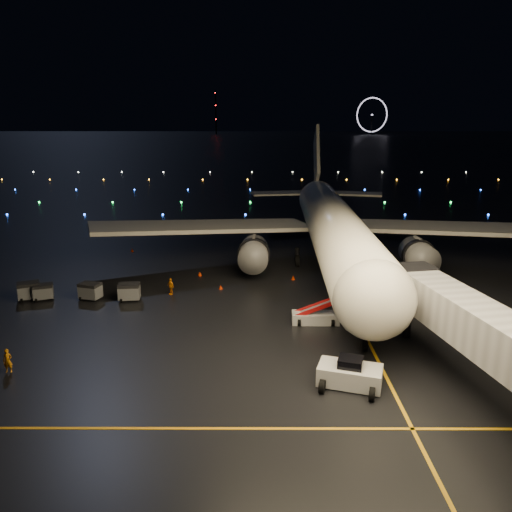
# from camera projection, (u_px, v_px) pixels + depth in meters

# --- Properties ---
(ground) EXTENTS (2000.00, 2000.00, 0.00)m
(ground) POSITION_uv_depth(u_px,v_px,m) (254.00, 150.00, 329.74)
(ground) COLOR black
(ground) RESTS_ON ground
(lane_centre) EXTENTS (0.25, 80.00, 0.02)m
(lane_centre) POSITION_uv_depth(u_px,v_px,m) (344.00, 293.00, 54.52)
(lane_centre) COLOR orange
(lane_centre) RESTS_ON ground
(lane_cross) EXTENTS (60.00, 0.25, 0.02)m
(lane_cross) POSITION_uv_depth(u_px,v_px,m) (134.00, 428.00, 30.43)
(lane_cross) COLOR orange
(lane_cross) RESTS_ON ground
(airliner) EXTENTS (64.14, 61.13, 17.63)m
(airliner) POSITION_uv_depth(u_px,v_px,m) (332.00, 196.00, 64.61)
(airliner) COLOR white
(airliner) RESTS_ON ground
(pushback_tug) EXTENTS (4.92, 3.54, 2.11)m
(pushback_tug) POSITION_uv_depth(u_px,v_px,m) (350.00, 372.00, 35.17)
(pushback_tug) COLOR silver
(pushback_tug) RESTS_ON ground
(belt_loader) EXTENTS (6.39, 1.87, 3.08)m
(belt_loader) POSITION_uv_depth(u_px,v_px,m) (316.00, 307.00, 46.08)
(belt_loader) COLOR silver
(belt_loader) RESTS_ON ground
(crew_a) EXTENTS (0.71, 0.51, 1.85)m
(crew_a) POSITION_uv_depth(u_px,v_px,m) (8.00, 361.00, 37.07)
(crew_a) COLOR orange
(crew_a) RESTS_ON ground
(crew_c) EXTENTS (1.09, 1.09, 1.86)m
(crew_c) POSITION_uv_depth(u_px,v_px,m) (171.00, 286.00, 53.85)
(crew_c) COLOR orange
(crew_c) RESTS_ON ground
(safety_cone_0) EXTENTS (0.46, 0.46, 0.48)m
(safety_cone_0) POSITION_uv_depth(u_px,v_px,m) (221.00, 287.00, 55.77)
(safety_cone_0) COLOR #EE2E00
(safety_cone_0) RESTS_ON ground
(safety_cone_1) EXTENTS (0.51, 0.51, 0.54)m
(safety_cone_1) POSITION_uv_depth(u_px,v_px,m) (293.00, 278.00, 59.07)
(safety_cone_1) COLOR #EE2E00
(safety_cone_1) RESTS_ON ground
(safety_cone_2) EXTENTS (0.60, 0.60, 0.54)m
(safety_cone_2) POSITION_uv_depth(u_px,v_px,m) (200.00, 274.00, 60.59)
(safety_cone_2) COLOR #EE2E00
(safety_cone_2) RESTS_ON ground
(safety_cone_3) EXTENTS (0.52, 0.52, 0.49)m
(safety_cone_3) POSITION_uv_depth(u_px,v_px,m) (132.00, 250.00, 71.78)
(safety_cone_3) COLOR #EE2E00
(safety_cone_3) RESTS_ON ground
(ferris_wheel) EXTENTS (49.33, 16.80, 52.00)m
(ferris_wheel) POSITION_uv_depth(u_px,v_px,m) (372.00, 116.00, 728.04)
(ferris_wheel) COLOR black
(ferris_wheel) RESTS_ON ground
(radio_mast) EXTENTS (1.80, 1.80, 64.00)m
(radio_mast) POSITION_uv_depth(u_px,v_px,m) (216.00, 112.00, 746.44)
(radio_mast) COLOR black
(radio_mast) RESTS_ON ground
(taxiway_lights) EXTENTS (164.00, 92.00, 0.36)m
(taxiway_lights) POSITION_uv_depth(u_px,v_px,m) (249.00, 187.00, 142.38)
(taxiway_lights) COLOR black
(taxiway_lights) RESTS_ON ground
(baggage_cart_0) EXTENTS (2.29, 1.71, 1.83)m
(baggage_cart_0) POSITION_uv_depth(u_px,v_px,m) (129.00, 292.00, 52.08)
(baggage_cart_0) COLOR gray
(baggage_cart_0) RESTS_ON ground
(baggage_cart_1) EXTENTS (2.44, 2.02, 1.79)m
(baggage_cart_1) POSITION_uv_depth(u_px,v_px,m) (90.00, 291.00, 52.37)
(baggage_cart_1) COLOR gray
(baggage_cart_1) RESTS_ON ground
(baggage_cart_2) EXTENTS (2.62, 2.30, 1.85)m
(baggage_cart_2) POSITION_uv_depth(u_px,v_px,m) (29.00, 291.00, 52.35)
(baggage_cart_2) COLOR gray
(baggage_cart_2) RESTS_ON ground
(baggage_cart_3) EXTENTS (2.29, 1.93, 1.66)m
(baggage_cart_3) POSITION_uv_depth(u_px,v_px,m) (43.00, 292.00, 52.32)
(baggage_cart_3) COLOR gray
(baggage_cart_3) RESTS_ON ground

